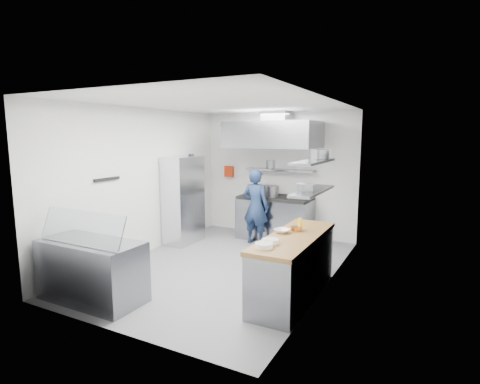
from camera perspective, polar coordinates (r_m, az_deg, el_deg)
The scene contains 34 objects.
floor at distance 6.71m, azimuth -2.40°, elevation -11.31°, with size 5.00×5.00×0.00m, color slate.
ceiling at distance 6.33m, azimuth -2.57°, elevation 13.27°, with size 5.00×5.00×0.00m, color silver.
wall_back at distance 8.61m, azimuth 5.83°, elevation 2.67°, with size 3.60×0.02×2.80m, color white.
wall_front at distance 4.41m, azimuth -18.88°, elevation -3.44°, with size 3.60×0.02×2.80m, color white.
wall_left at distance 7.43m, azimuth -14.63°, elevation 1.49°, with size 5.00×0.02×2.80m, color white.
wall_right at distance 5.70m, azimuth 13.41°, elevation -0.56°, with size 5.00×0.02×2.80m, color white.
gas_range at distance 8.36m, azimuth 5.36°, elevation -4.10°, with size 1.60×0.80×0.90m, color gray.
cooktop at distance 8.27m, azimuth 5.40°, elevation -0.86°, with size 1.57×0.78×0.06m, color black.
stock_pot_left at distance 8.68m, azimuth 3.51°, elevation 0.49°, with size 0.28×0.28×0.20m, color slate.
stock_pot_mid at distance 8.17m, azimuth 4.91°, elevation 0.10°, with size 0.30×0.30×0.24m, color slate.
over_range_shelf at distance 8.42m, azimuth 6.07°, elevation 3.35°, with size 1.60×0.30×0.04m, color gray.
shelf_pot_a at distance 8.72m, azimuth 4.80°, elevation 4.28°, with size 0.25×0.25×0.18m, color slate.
extractor_hood at distance 8.00m, azimuth 5.07°, elevation 8.69°, with size 1.90×1.15×0.55m, color gray.
hood_duct at distance 8.21m, azimuth 5.71°, elevation 11.33°, with size 0.55×0.55×0.24m, color slate.
red_firebox at distance 9.09m, azimuth -1.67°, elevation 3.15°, with size 0.22×0.10×0.26m, color #B32B0E.
chef at distance 7.89m, azimuth 2.41°, elevation -2.26°, with size 0.58×0.38×1.60m, color #182748.
wire_rack at distance 8.04m, azimuth -8.63°, elevation -1.22°, with size 0.50×0.90×1.85m, color silver.
rack_bin_a at distance 8.08m, azimuth -8.54°, elevation -2.08°, with size 0.15×0.19×0.17m, color white.
rack_bin_b at distance 8.37m, azimuth -6.80°, elevation 1.79°, with size 0.14×0.18×0.16m, color yellow.
rack_jar at distance 8.11m, azimuth -7.44°, elevation 5.11°, with size 0.12×0.12×0.18m, color black.
knife_strip at distance 6.75m, azimuth -19.62°, elevation 1.86°, with size 0.04×0.55×0.05m, color black.
prep_counter_base at distance 5.47m, azimuth 8.17°, elevation -11.41°, with size 0.62×2.00×0.84m, color gray.
prep_counter_top at distance 5.34m, azimuth 8.27°, elevation -6.86°, with size 0.65×2.04×0.06m, color olive.
plate_stack_a at distance 4.89m, azimuth 4.65°, elevation -7.50°, with size 0.22×0.22×0.06m, color white.
plate_stack_b at distance 4.72m, azimuth 3.68°, elevation -8.12°, with size 0.23×0.23×0.06m, color white.
copper_pan at distance 5.58m, azimuth 8.58°, elevation -5.55°, with size 0.18×0.18×0.06m, color #CB7839.
squeeze_bottle at distance 5.61m, azimuth 9.14°, elevation -4.85°, with size 0.06×0.06×0.18m, color yellow.
mixing_bowl at distance 5.45m, azimuth 6.43°, elevation -5.89°, with size 0.22×0.22×0.05m, color white.
wall_shelf_lower at distance 5.44m, azimuth 11.05°, elevation 0.15°, with size 0.30×1.30×0.04m, color gray.
wall_shelf_upper at distance 5.40m, azimuth 11.17°, elevation 4.56°, with size 0.30×1.30×0.04m, color gray.
shelf_pot_c at distance 5.31m, azimuth 9.82°, elevation 0.74°, with size 0.22×0.22×0.10m, color slate.
shelf_pot_d at distance 5.75m, azimuth 12.03°, elevation 5.68°, with size 0.28×0.28×0.14m, color slate.
display_case at distance 5.70m, azimuth -21.64°, elevation -11.08°, with size 1.50×0.70×0.85m, color gray.
display_glass at distance 5.45m, azimuth -22.97°, elevation -4.98°, with size 1.47×0.02×0.45m, color silver.
Camera 1 is at (3.14, -5.47, 2.29)m, focal length 28.00 mm.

